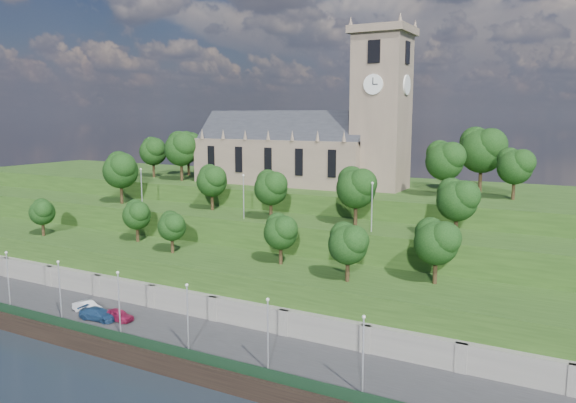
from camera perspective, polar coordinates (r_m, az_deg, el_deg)
The scene contains 17 objects.
ground at distance 67.83m, azimuth -16.88°, elevation -15.28°, with size 320.00×320.00×0.00m, color black.
promenade at distance 71.40m, azimuth -13.41°, elevation -13.02°, with size 160.00×12.00×2.00m, color #2D2D30.
quay_wall at distance 67.36m, azimuth -16.95°, elevation -14.43°, with size 160.00×0.50×2.20m, color black.
fence at distance 67.22m, azimuth -16.61°, elevation -13.09°, with size 160.00×0.10×1.20m, color #16331E.
retaining_wall at distance 75.11m, azimuth -10.36°, elevation -10.59°, with size 160.00×2.10×5.00m.
embankment_lower at distance 79.17m, azimuth -7.63°, elevation -8.37°, with size 160.00×12.00×8.00m, color #234216.
embankment_upper at distance 87.41m, azimuth -3.38°, elevation -5.31°, with size 160.00×10.00×12.00m, color #234216.
hilltop at distance 105.07m, azimuth 2.67°, elevation -2.08°, with size 160.00×32.00×15.00m, color #234216.
church at distance 99.38m, azimuth 2.13°, elevation 6.04°, with size 38.60×12.35×27.60m.
trees_lower at distance 73.92m, azimuth -3.86°, elevation -2.66°, with size 67.02×8.87×7.60m.
trees_upper at distance 84.53m, azimuth -3.55°, elevation 2.14°, with size 63.32×8.00×9.08m.
trees_hilltop at distance 97.97m, azimuth 2.60°, elevation 5.22°, with size 72.56×16.62×10.44m.
lamp_posts_promenade at distance 68.56m, azimuth -16.80°, elevation -9.32°, with size 60.36×0.36×7.52m.
lamp_posts_upper at distance 83.05m, azimuth -4.54°, elevation 0.91°, with size 40.36×0.36×6.65m.
car_left at distance 73.95m, azimuth -16.89°, elevation -10.96°, with size 1.71×4.25×1.45m, color maroon.
car_middle at distance 77.88m, azimuth -19.68°, elevation -10.08°, with size 1.57×4.51×1.49m, color silver.
car_right at distance 74.90m, azimuth -18.72°, elevation -10.78°, with size 2.10×5.17×1.50m, color navy.
Camera 1 is at (44.98, -42.91, 27.14)m, focal length 35.00 mm.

